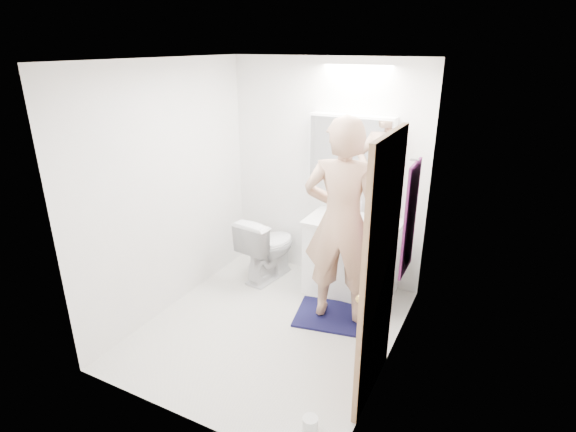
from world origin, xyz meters
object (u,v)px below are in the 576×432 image
Objects in this scene: person at (342,222)px; soap_bottle_b at (345,206)px; soap_bottle_a at (334,203)px; vanity_cabinet at (351,259)px; medicine_cabinet at (351,150)px; toilet at (268,247)px; toothbrush_cup at (380,215)px; toilet_paper_roll at (310,424)px.

soap_bottle_b is (-0.23, 0.72, -0.11)m from person.
soap_bottle_a is at bearing -74.87° from person.
soap_bottle_b is at bearing -83.33° from person.
vanity_cabinet is 1.02× the size of medicine_cabinet.
medicine_cabinet is 1.18× the size of toilet.
soap_bottle_b is 1.68× the size of toothbrush_cup.
person reaches higher than medicine_cabinet.
soap_bottle_b reaches higher than toothbrush_cup.
person is at bearing 103.39° from toilet_paper_roll.
person reaches higher than toothbrush_cup.
soap_bottle_a is at bearing -156.01° from medicine_cabinet.
toilet_paper_roll is at bearing -75.10° from soap_bottle_b.
toilet is 2.26m from toilet_paper_roll.
soap_bottle_a reaches higher than toothbrush_cup.
person is 20.68× the size of toothbrush_cup.
vanity_cabinet is 1.21× the size of toilet.
soap_bottle_a is (-0.13, -0.06, -0.58)m from medicine_cabinet.
soap_bottle_b is (0.11, 0.03, -0.02)m from soap_bottle_a.
person is (1.01, -0.43, 0.64)m from toilet.
vanity_cabinet is at bearing -47.94° from soap_bottle_b.
toilet_paper_roll is (1.34, -1.79, -0.32)m from toilet.
vanity_cabinet is 0.62m from soap_bottle_a.
person is 17.49× the size of toilet_paper_roll.
medicine_cabinet is 2.62m from toilet_paper_roll.
toothbrush_cup is (1.17, 0.28, 0.49)m from toilet.
soap_bottle_a is at bearing -164.64° from soap_bottle_b.
soap_bottle_a is 2.21× the size of toothbrush_cup.
medicine_cabinet is at bearing 23.99° from soap_bottle_a.
toothbrush_cup is 0.85× the size of toilet_paper_roll.
medicine_cabinet reaches higher than toilet.
person is at bearing -63.83° from soap_bottle_a.
person is at bearing -72.29° from soap_bottle_b.
toilet is at bearing 126.79° from toilet_paper_roll.
toilet_paper_roll is at bearing 135.07° from toilet.
toothbrush_cup reaches higher than toilet_paper_roll.
person is 0.73m from toothbrush_cup.
person is 0.76m from soap_bottle_b.
medicine_cabinet is 8.00× the size of toilet_paper_roll.
medicine_cabinet is at bearing 123.07° from vanity_cabinet.
medicine_cabinet reaches higher than vanity_cabinet.
soap_bottle_a is 1.87× the size of toilet_paper_roll.
toothbrush_cup is (0.16, 0.70, -0.15)m from person.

